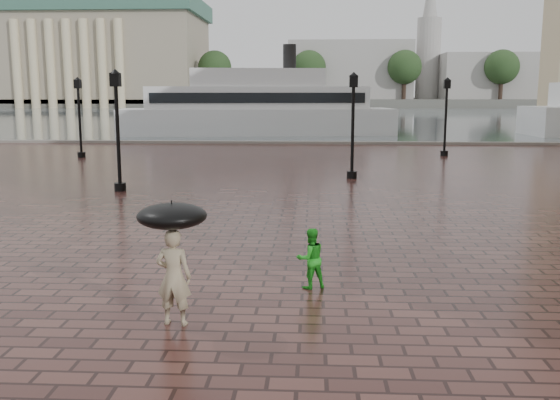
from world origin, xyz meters
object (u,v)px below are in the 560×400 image
Objects in this scene: street_lamps at (256,121)px; adult_pedestrian at (174,277)px; ferry_near at (257,108)px; child_pedestrian at (311,258)px.

adult_pedestrian is (0.62, -21.05, -1.54)m from street_lamps.
ferry_near reaches higher than adult_pedestrian.
ferry_near is at bearing -80.46° from adult_pedestrian.
street_lamps is at bearing -82.25° from adult_pedestrian.
adult_pedestrian is at bearing -88.30° from street_lamps.
ferry_near reaches higher than street_lamps.
street_lamps is at bearing -106.08° from child_pedestrian.
child_pedestrian is (2.17, 2.02, -0.21)m from adult_pedestrian.
street_lamps is 21.12m from adult_pedestrian.
street_lamps is at bearing -93.04° from ferry_near.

